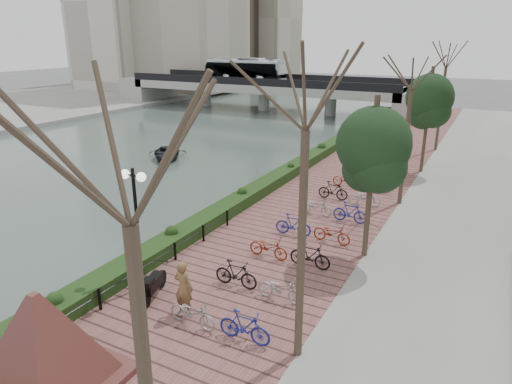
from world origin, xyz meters
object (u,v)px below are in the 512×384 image
Objects in this scene: motorcycle at (154,283)px; lamppost at (135,203)px; boat at (167,153)px; granite_monument at (41,342)px; pedestrian at (184,288)px.

lamppost is at bearing 143.47° from motorcycle.
granite_monument is at bearing -93.09° from boat.
lamppost is at bearing -88.62° from boat.
granite_monument is at bearing -76.57° from lamppost.
granite_monument is 4.72m from motorcycle.
pedestrian is 22.16m from boat.
lamppost is at bearing 103.43° from granite_monument.
granite_monument is 1.17× the size of lamppost.
granite_monument is 4.48m from pedestrian.
granite_monument is 25.03m from boat.
pedestrian is at bearing 75.66° from granite_monument.
motorcycle is 20.95m from boat.
boat is at bearing -49.19° from pedestrian.
granite_monument reaches higher than boat.
boat is (-13.14, 21.26, -1.42)m from granite_monument.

